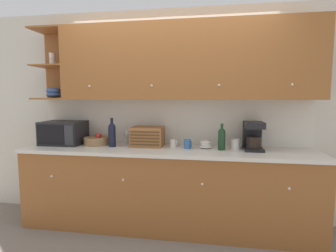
{
  "coord_description": "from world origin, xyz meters",
  "views": [
    {
      "loc": [
        0.49,
        -3.24,
        1.52
      ],
      "look_at": [
        0.0,
        -0.22,
        1.19
      ],
      "focal_mm": 28.0,
      "sensor_mm": 36.0,
      "label": 1
    }
  ],
  "objects_px": {
    "microwave": "(64,133)",
    "wine_glass": "(127,134)",
    "bread_box": "(147,137)",
    "mug": "(173,143)",
    "coffee_maker": "(253,135)",
    "fruit_basket": "(97,141)",
    "bowl_stack_on_counter": "(206,144)",
    "second_wine_bottle": "(112,134)",
    "mug_blue_second": "(188,144)",
    "storage_canister": "(235,144)",
    "wine_bottle": "(222,138)"
  },
  "relations": [
    {
      "from": "bread_box",
      "to": "fruit_basket",
      "type": "bearing_deg",
      "value": -178.82
    },
    {
      "from": "microwave",
      "to": "fruit_basket",
      "type": "relative_size",
      "value": 1.61
    },
    {
      "from": "wine_bottle",
      "to": "storage_canister",
      "type": "bearing_deg",
      "value": 24.6
    },
    {
      "from": "mug_blue_second",
      "to": "wine_bottle",
      "type": "bearing_deg",
      "value": -1.86
    },
    {
      "from": "wine_glass",
      "to": "coffee_maker",
      "type": "distance_m",
      "value": 1.52
    },
    {
      "from": "second_wine_bottle",
      "to": "bowl_stack_on_counter",
      "type": "relative_size",
      "value": 2.2
    },
    {
      "from": "second_wine_bottle",
      "to": "bowl_stack_on_counter",
      "type": "distance_m",
      "value": 1.12
    },
    {
      "from": "mug",
      "to": "bowl_stack_on_counter",
      "type": "relative_size",
      "value": 0.6
    },
    {
      "from": "wine_glass",
      "to": "coffee_maker",
      "type": "xyz_separation_m",
      "value": [
        1.52,
        -0.14,
        0.04
      ]
    },
    {
      "from": "microwave",
      "to": "fruit_basket",
      "type": "xyz_separation_m",
      "value": [
        0.43,
        0.02,
        -0.09
      ]
    },
    {
      "from": "second_wine_bottle",
      "to": "mug_blue_second",
      "type": "bearing_deg",
      "value": 1.05
    },
    {
      "from": "fruit_basket",
      "to": "coffee_maker",
      "type": "xyz_separation_m",
      "value": [
        1.87,
        -0.02,
        0.11
      ]
    },
    {
      "from": "fruit_basket",
      "to": "storage_canister",
      "type": "xyz_separation_m",
      "value": [
        1.68,
        -0.01,
        0.01
      ]
    },
    {
      "from": "wine_glass",
      "to": "mug_blue_second",
      "type": "xyz_separation_m",
      "value": [
        0.78,
        -0.19,
        -0.07
      ]
    },
    {
      "from": "fruit_basket",
      "to": "bread_box",
      "type": "bearing_deg",
      "value": 1.18
    },
    {
      "from": "mug_blue_second",
      "to": "coffee_maker",
      "type": "relative_size",
      "value": 0.33
    },
    {
      "from": "fruit_basket",
      "to": "wine_bottle",
      "type": "xyz_separation_m",
      "value": [
        1.53,
        -0.08,
        0.08
      ]
    },
    {
      "from": "microwave",
      "to": "mug",
      "type": "xyz_separation_m",
      "value": [
        1.4,
        0.02,
        -0.1
      ]
    },
    {
      "from": "second_wine_bottle",
      "to": "coffee_maker",
      "type": "relative_size",
      "value": 1.08
    },
    {
      "from": "mug",
      "to": "storage_canister",
      "type": "height_order",
      "value": "storage_canister"
    },
    {
      "from": "second_wine_bottle",
      "to": "storage_canister",
      "type": "distance_m",
      "value": 1.45
    },
    {
      "from": "microwave",
      "to": "wine_glass",
      "type": "height_order",
      "value": "microwave"
    },
    {
      "from": "microwave",
      "to": "storage_canister",
      "type": "bearing_deg",
      "value": 0.41
    },
    {
      "from": "fruit_basket",
      "to": "wine_glass",
      "type": "xyz_separation_m",
      "value": [
        0.36,
        0.13,
        0.08
      ]
    },
    {
      "from": "bread_box",
      "to": "mug",
      "type": "relative_size",
      "value": 4.02
    },
    {
      "from": "microwave",
      "to": "bowl_stack_on_counter",
      "type": "xyz_separation_m",
      "value": [
        1.78,
        0.01,
        -0.1
      ]
    },
    {
      "from": "mug_blue_second",
      "to": "coffee_maker",
      "type": "height_order",
      "value": "coffee_maker"
    },
    {
      "from": "bread_box",
      "to": "mug",
      "type": "distance_m",
      "value": 0.33
    },
    {
      "from": "mug_blue_second",
      "to": "coffee_maker",
      "type": "distance_m",
      "value": 0.74
    },
    {
      "from": "bowl_stack_on_counter",
      "to": "storage_canister",
      "type": "height_order",
      "value": "storage_canister"
    },
    {
      "from": "bowl_stack_on_counter",
      "to": "storage_canister",
      "type": "bearing_deg",
      "value": 1.38
    },
    {
      "from": "second_wine_bottle",
      "to": "microwave",
      "type": "bearing_deg",
      "value": 174.74
    },
    {
      "from": "mug",
      "to": "coffee_maker",
      "type": "xyz_separation_m",
      "value": [
        0.91,
        -0.02,
        0.12
      ]
    },
    {
      "from": "storage_canister",
      "to": "mug",
      "type": "bearing_deg",
      "value": 179.75
    },
    {
      "from": "bread_box",
      "to": "mug",
      "type": "bearing_deg",
      "value": -2.87
    },
    {
      "from": "storage_canister",
      "to": "coffee_maker",
      "type": "bearing_deg",
      "value": -3.73
    },
    {
      "from": "microwave",
      "to": "mug",
      "type": "bearing_deg",
      "value": 0.75
    },
    {
      "from": "bread_box",
      "to": "mug_blue_second",
      "type": "xyz_separation_m",
      "value": [
        0.49,
        -0.08,
        -0.06
      ]
    },
    {
      "from": "storage_canister",
      "to": "coffee_maker",
      "type": "distance_m",
      "value": 0.22
    },
    {
      "from": "wine_bottle",
      "to": "coffee_maker",
      "type": "xyz_separation_m",
      "value": [
        0.35,
        0.06,
        0.03
      ]
    },
    {
      "from": "bowl_stack_on_counter",
      "to": "bread_box",
      "type": "bearing_deg",
      "value": 177.78
    },
    {
      "from": "mug_blue_second",
      "to": "storage_canister",
      "type": "xyz_separation_m",
      "value": [
        0.54,
        0.06,
        0.01
      ]
    },
    {
      "from": "coffee_maker",
      "to": "storage_canister",
      "type": "bearing_deg",
      "value": 176.27
    },
    {
      "from": "microwave",
      "to": "wine_glass",
      "type": "relative_size",
      "value": 2.67
    },
    {
      "from": "microwave",
      "to": "second_wine_bottle",
      "type": "xyz_separation_m",
      "value": [
        0.67,
        -0.06,
        0.01
      ]
    },
    {
      "from": "bread_box",
      "to": "mug",
      "type": "height_order",
      "value": "bread_box"
    },
    {
      "from": "microwave",
      "to": "second_wine_bottle",
      "type": "height_order",
      "value": "second_wine_bottle"
    },
    {
      "from": "fruit_basket",
      "to": "mug",
      "type": "relative_size",
      "value": 3.28
    },
    {
      "from": "storage_canister",
      "to": "coffee_maker",
      "type": "xyz_separation_m",
      "value": [
        0.19,
        -0.01,
        0.1
      ]
    },
    {
      "from": "fruit_basket",
      "to": "mug",
      "type": "height_order",
      "value": "fruit_basket"
    }
  ]
}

